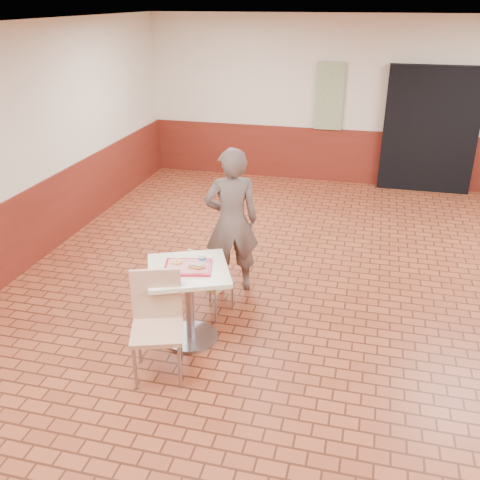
% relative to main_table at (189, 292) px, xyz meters
% --- Properties ---
extents(room_shell, '(8.01, 10.01, 3.01)m').
position_rel_main_table_xyz_m(room_shell, '(1.39, 0.65, 0.95)').
color(room_shell, brown).
rests_on(room_shell, ground).
extents(wainscot_band, '(8.00, 10.00, 1.00)m').
position_rel_main_table_xyz_m(wainscot_band, '(1.39, 0.65, -0.05)').
color(wainscot_band, '#5E1C12').
rests_on(wainscot_band, ground).
extents(corridor_doorway, '(1.60, 0.22, 2.20)m').
position_rel_main_table_xyz_m(corridor_doorway, '(2.59, 5.53, 0.55)').
color(corridor_doorway, black).
rests_on(corridor_doorway, ground).
extents(promo_poster, '(0.50, 0.03, 1.20)m').
position_rel_main_table_xyz_m(promo_poster, '(0.79, 5.59, 1.05)').
color(promo_poster, gray).
rests_on(promo_poster, wainscot_band).
extents(main_table, '(0.78, 0.78, 0.82)m').
position_rel_main_table_xyz_m(main_table, '(0.00, 0.00, 0.00)').
color(main_table, beige).
rests_on(main_table, ground).
extents(chair_main_front, '(0.59, 0.59, 1.00)m').
position_rel_main_table_xyz_m(chair_main_front, '(-0.12, -0.54, 0.01)').
color(chair_main_front, tan).
rests_on(chair_main_front, ground).
extents(chair_main_back, '(0.48, 0.48, 0.80)m').
position_rel_main_table_xyz_m(chair_main_back, '(0.05, 0.48, -0.10)').
color(chair_main_back, tan).
rests_on(chair_main_back, ground).
extents(customer, '(0.76, 0.65, 1.75)m').
position_rel_main_table_xyz_m(customer, '(0.14, 1.13, 0.32)').
color(customer, brown).
rests_on(customer, ground).
extents(serving_tray, '(0.46, 0.36, 0.03)m').
position_rel_main_table_xyz_m(serving_tray, '(-0.00, -0.00, 0.28)').
color(serving_tray, '#BA0D29').
rests_on(serving_tray, main_table).
extents(ring_donut, '(0.10, 0.10, 0.03)m').
position_rel_main_table_xyz_m(ring_donut, '(-0.12, 0.03, 0.31)').
color(ring_donut, '#F6B059').
rests_on(ring_donut, serving_tray).
extents(long_john_donut, '(0.16, 0.08, 0.05)m').
position_rel_main_table_xyz_m(long_john_donut, '(0.10, -0.03, 0.32)').
color(long_john_donut, '#CC883B').
rests_on(long_john_donut, serving_tray).
extents(paper_cup, '(0.07, 0.07, 0.09)m').
position_rel_main_table_xyz_m(paper_cup, '(0.12, 0.10, 0.34)').
color(paper_cup, white).
rests_on(paper_cup, serving_tray).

